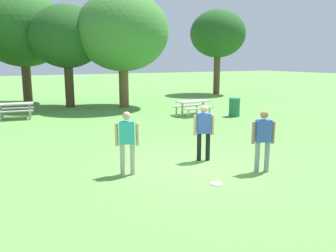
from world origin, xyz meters
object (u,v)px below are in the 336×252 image
at_px(person_catcher, 127,139).
at_px(tree_back_left, 122,32).
at_px(picnic_table_far, 15,107).
at_px(tree_back_right, 218,34).
at_px(picnic_table_near, 193,105).
at_px(tree_slender_mid, 67,37).
at_px(frisbee, 216,184).
at_px(tree_far_right, 23,30).
at_px(trash_can_beside_table, 234,107).
at_px(person_thrower, 263,137).
at_px(person_bystander, 204,129).

height_order(person_catcher, tree_back_left, tree_back_left).
xyz_separation_m(picnic_table_far, tree_back_right, (16.30, 5.41, 4.39)).
relative_size(person_catcher, picnic_table_far, 0.87).
bearing_deg(picnic_table_near, tree_slender_mid, 127.30).
relative_size(frisbee, tree_far_right, 0.04).
relative_size(picnic_table_near, trash_can_beside_table, 1.82).
height_order(picnic_table_near, trash_can_beside_table, trash_can_beside_table).
xyz_separation_m(picnic_table_near, tree_far_right, (-7.00, 9.56, 4.21)).
height_order(tree_back_left, tree_back_right, tree_back_right).
bearing_deg(frisbee, picnic_table_near, 60.59).
height_order(person_thrower, tree_slender_mid, tree_slender_mid).
xyz_separation_m(person_thrower, person_bystander, (-0.76, 1.61, 0.00)).
height_order(person_thrower, tree_back_right, tree_back_right).
height_order(person_thrower, person_catcher, same).
height_order(person_bystander, tree_far_right, tree_far_right).
distance_m(picnic_table_far, trash_can_beside_table, 11.07).
relative_size(person_catcher, person_bystander, 1.00).
height_order(person_catcher, tree_far_right, tree_far_right).
xyz_separation_m(person_bystander, tree_slender_mid, (-0.69, 13.65, 3.29)).
distance_m(frisbee, picnic_table_far, 12.80).
xyz_separation_m(frisbee, tree_back_left, (3.07, 13.76, 4.50)).
xyz_separation_m(frisbee, tree_far_right, (-1.93, 18.55, 4.76)).
bearing_deg(tree_slender_mid, tree_far_right, 123.86).
bearing_deg(picnic_table_near, person_thrower, -111.51).
bearing_deg(picnic_table_near, trash_can_beside_table, -37.73).
bearing_deg(tree_back_left, tree_back_right, 21.93).
xyz_separation_m(person_thrower, trash_can_beside_table, (5.17, 7.48, -0.46)).
relative_size(person_bystander, tree_far_right, 0.23).
xyz_separation_m(person_thrower, tree_slender_mid, (-1.45, 15.26, 3.29)).
relative_size(picnic_table_near, tree_back_right, 0.25).
bearing_deg(picnic_table_far, tree_back_left, 12.40).
bearing_deg(tree_back_right, person_thrower, -123.05).
bearing_deg(person_bystander, picnic_table_near, 59.57).
bearing_deg(tree_back_right, person_catcher, -132.25).
bearing_deg(tree_back_left, trash_can_beside_table, -58.65).
distance_m(person_catcher, tree_back_left, 13.43).
relative_size(trash_can_beside_table, tree_back_right, 0.14).
height_order(picnic_table_near, tree_slender_mid, tree_slender_mid).
xyz_separation_m(person_catcher, tree_back_left, (4.65, 12.08, 3.57)).
relative_size(tree_far_right, tree_back_right, 1.03).
bearing_deg(picnic_table_near, person_catcher, -132.26).
distance_m(trash_can_beside_table, tree_slender_mid, 10.87).
bearing_deg(tree_slender_mid, frisbee, -90.57).
xyz_separation_m(tree_slender_mid, tree_back_right, (12.89, 2.32, 0.73)).
bearing_deg(person_bystander, tree_back_left, 79.45).
xyz_separation_m(person_bystander, trash_can_beside_table, (5.93, 5.88, -0.46)).
relative_size(tree_far_right, tree_slender_mid, 1.17).
relative_size(person_bystander, picnic_table_far, 0.87).
bearing_deg(tree_far_right, tree_back_left, -43.81).
bearing_deg(picnic_table_far, person_thrower, -68.24).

